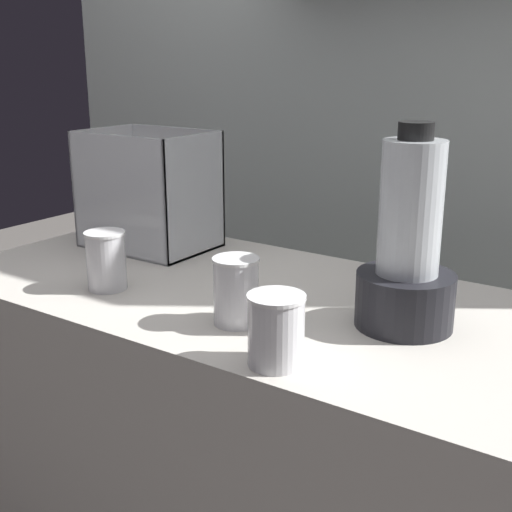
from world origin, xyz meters
TOP-DOWN VIEW (x-y plane):
  - counter at (0.00, 0.00)m, footprint 1.40×0.64m
  - back_wall_unit at (0.00, 0.77)m, footprint 2.60×0.24m
  - carrot_display_bin at (-0.42, 0.14)m, footprint 0.31×0.22m
  - blender_pitcher at (0.32, 0.01)m, footprint 0.18×0.18m
  - juice_cup_beet_far_left at (-0.27, -0.15)m, footprint 0.08×0.08m
  - juice_cup_carrot_left at (0.06, -0.15)m, footprint 0.09×0.09m
  - juice_cup_pomegranate_middle at (0.21, -0.26)m, footprint 0.09×0.09m

SIDE VIEW (x-z plane):
  - counter at x=0.00m, z-range 0.00..0.90m
  - juice_cup_pomegranate_middle at x=0.21m, z-range 0.89..1.01m
  - juice_cup_carrot_left at x=0.06m, z-range 0.89..1.02m
  - juice_cup_beet_far_left at x=-0.27m, z-range 0.89..1.02m
  - carrot_display_bin at x=-0.42m, z-range 0.84..1.14m
  - blender_pitcher at x=0.32m, z-range 0.85..1.22m
  - back_wall_unit at x=0.00m, z-range 0.02..2.52m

